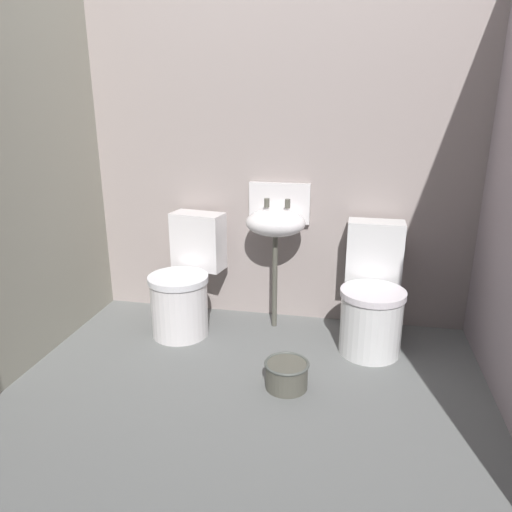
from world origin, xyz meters
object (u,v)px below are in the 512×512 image
object	(u,v)px
bucket	(287,374)
toilet_right	(372,300)
toilet_left	(185,285)
sink	(276,221)

from	to	relation	value
bucket	toilet_right	bearing A→B (deg)	51.93
toilet_left	toilet_right	world-z (taller)	same
toilet_left	bucket	distance (m)	1.01
toilet_left	sink	xyz separation A→B (m)	(0.59, 0.19, 0.43)
toilet_right	toilet_left	bearing A→B (deg)	0.84
sink	bucket	size ratio (longest dim) A/B	3.95
toilet_right	bucket	size ratio (longest dim) A/B	3.11
bucket	sink	bearing A→B (deg)	103.88
toilet_left	toilet_right	distance (m)	1.24
toilet_left	toilet_right	xyz separation A→B (m)	(1.24, -0.00, 0.00)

